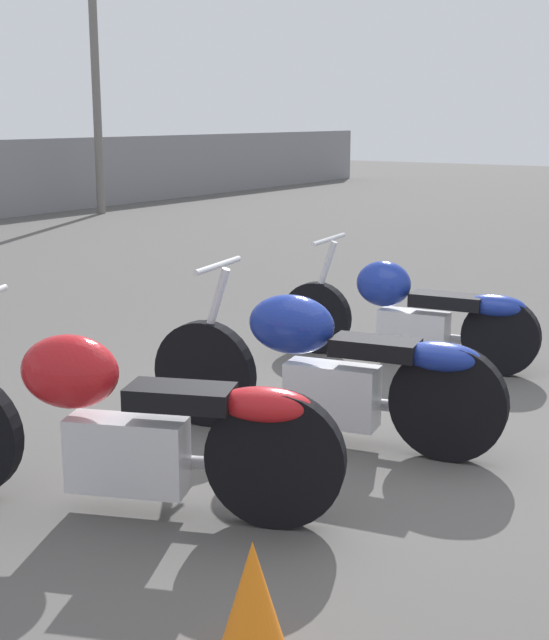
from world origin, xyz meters
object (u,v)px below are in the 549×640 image
object	(u,v)px
motorcycle_slot_1	(325,368)
traffic_cone_near	(253,604)
motorcycle_slot_0	(117,423)
motorcycle_slot_2	(410,312)

from	to	relation	value
motorcycle_slot_1	traffic_cone_near	distance (m)	2.23
motorcycle_slot_0	traffic_cone_near	xyz separation A→B (m)	(-0.66, -1.25, -0.21)
traffic_cone_near	motorcycle_slot_2	bearing A→B (deg)	17.68
motorcycle_slot_1	motorcycle_slot_2	distance (m)	1.85
motorcycle_slot_0	motorcycle_slot_1	world-z (taller)	same
motorcycle_slot_2	traffic_cone_near	size ratio (longest dim) A/B	4.34
motorcycle_slot_0	motorcycle_slot_1	bearing A→B (deg)	-36.13
motorcycle_slot_0	traffic_cone_near	world-z (taller)	motorcycle_slot_0
motorcycle_slot_1	traffic_cone_near	size ratio (longest dim) A/B	4.53
motorcycle_slot_0	traffic_cone_near	bearing A→B (deg)	-140.20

